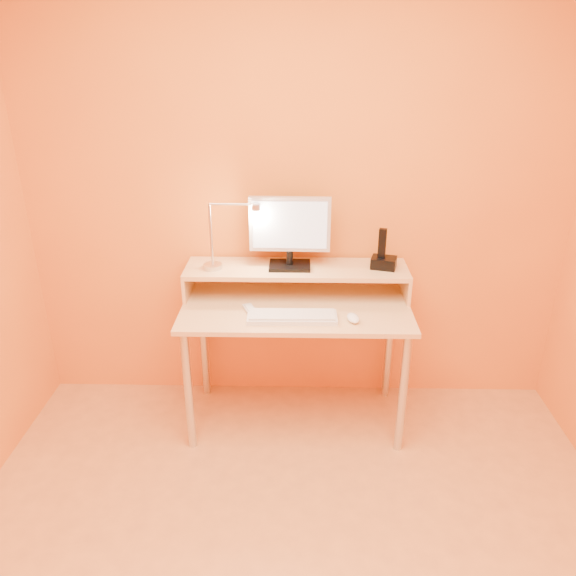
{
  "coord_description": "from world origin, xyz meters",
  "views": [
    {
      "loc": [
        0.02,
        -1.48,
        2.0
      ],
      "look_at": [
        -0.04,
        1.13,
        0.84
      ],
      "focal_mm": 35.02,
      "sensor_mm": 36.0,
      "label": 1
    }
  ],
  "objects_px": {
    "phone_dock": "(384,263)",
    "lamp_base": "(213,266)",
    "monitor_panel": "(290,224)",
    "remote_control": "(252,312)",
    "mouse": "(353,318)",
    "keyboard": "(292,317)"
  },
  "relations": [
    {
      "from": "monitor_panel",
      "to": "lamp_base",
      "type": "distance_m",
      "value": 0.47
    },
    {
      "from": "mouse",
      "to": "remote_control",
      "type": "distance_m",
      "value": 0.52
    },
    {
      "from": "monitor_panel",
      "to": "keyboard",
      "type": "bearing_deg",
      "value": -85.46
    },
    {
      "from": "monitor_panel",
      "to": "mouse",
      "type": "distance_m",
      "value": 0.6
    },
    {
      "from": "monitor_panel",
      "to": "keyboard",
      "type": "relative_size",
      "value": 0.95
    },
    {
      "from": "lamp_base",
      "to": "phone_dock",
      "type": "distance_m",
      "value": 0.92
    },
    {
      "from": "lamp_base",
      "to": "phone_dock",
      "type": "xyz_separation_m",
      "value": [
        0.92,
        0.03,
        0.02
      ]
    },
    {
      "from": "mouse",
      "to": "keyboard",
      "type": "bearing_deg",
      "value": 166.46
    },
    {
      "from": "remote_control",
      "to": "mouse",
      "type": "bearing_deg",
      "value": -30.25
    },
    {
      "from": "lamp_base",
      "to": "remote_control",
      "type": "bearing_deg",
      "value": -44.34
    },
    {
      "from": "monitor_panel",
      "to": "lamp_base",
      "type": "height_order",
      "value": "monitor_panel"
    },
    {
      "from": "phone_dock",
      "to": "lamp_base",
      "type": "bearing_deg",
      "value": -162.76
    },
    {
      "from": "lamp_base",
      "to": "phone_dock",
      "type": "relative_size",
      "value": 0.77
    },
    {
      "from": "monitor_panel",
      "to": "lamp_base",
      "type": "bearing_deg",
      "value": -173.21
    },
    {
      "from": "monitor_panel",
      "to": "mouse",
      "type": "bearing_deg",
      "value": -44.34
    },
    {
      "from": "monitor_panel",
      "to": "remote_control",
      "type": "relative_size",
      "value": 2.4
    },
    {
      "from": "phone_dock",
      "to": "keyboard",
      "type": "relative_size",
      "value": 0.29
    },
    {
      "from": "monitor_panel",
      "to": "remote_control",
      "type": "height_order",
      "value": "monitor_panel"
    },
    {
      "from": "phone_dock",
      "to": "remote_control",
      "type": "xyz_separation_m",
      "value": [
        -0.69,
        -0.25,
        -0.18
      ]
    },
    {
      "from": "phone_dock",
      "to": "mouse",
      "type": "relative_size",
      "value": 1.27
    },
    {
      "from": "monitor_panel",
      "to": "mouse",
      "type": "height_order",
      "value": "monitor_panel"
    },
    {
      "from": "keyboard",
      "to": "monitor_panel",
      "type": "bearing_deg",
      "value": 92.63
    }
  ]
}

